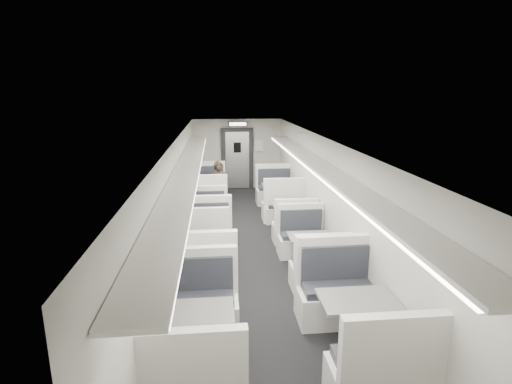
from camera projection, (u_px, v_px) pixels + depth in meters
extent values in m
cube|color=black|center=(253.00, 258.00, 8.30)|extent=(3.00, 12.00, 0.12)
cube|color=silver|center=(253.00, 137.00, 7.68)|extent=(3.00, 12.00, 0.12)
cube|color=#BAB9AE|center=(237.00, 154.00, 13.83)|extent=(3.00, 0.12, 2.40)
cube|color=#BAB9AE|center=(174.00, 202.00, 7.84)|extent=(0.12, 12.00, 2.40)
cube|color=#BAB9AE|center=(329.00, 198.00, 8.14)|extent=(0.12, 12.00, 2.40)
cube|color=white|center=(207.00, 208.00, 10.87)|extent=(1.10, 0.61, 0.47)
cube|color=#23272F|center=(207.00, 197.00, 10.83)|extent=(0.98, 0.49, 0.10)
cube|color=white|center=(206.00, 188.00, 10.51)|extent=(1.10, 0.12, 0.73)
cube|color=white|center=(208.00, 193.00, 12.44)|extent=(1.10, 0.61, 0.47)
cube|color=#23272F|center=(208.00, 184.00, 12.34)|extent=(0.98, 0.49, 0.10)
cube|color=white|center=(208.00, 173.00, 12.50)|extent=(1.10, 0.12, 0.73)
cylinder|color=#BDBCBF|center=(208.00, 196.00, 11.62)|extent=(0.10, 0.10, 0.72)
cylinder|color=#BDBCBF|center=(208.00, 207.00, 11.71)|extent=(0.37, 0.37, 0.03)
cube|color=slate|center=(207.00, 182.00, 11.53)|extent=(0.91, 0.62, 0.04)
cube|color=white|center=(205.00, 246.00, 8.24)|extent=(1.01, 0.56, 0.43)
cube|color=#23272F|center=(204.00, 233.00, 8.20)|extent=(0.90, 0.45, 0.10)
cube|color=white|center=(204.00, 224.00, 7.91)|extent=(1.01, 0.11, 0.67)
cube|color=white|center=(206.00, 223.00, 9.68)|extent=(1.01, 0.56, 0.43)
cube|color=#23272F|center=(206.00, 213.00, 9.58)|extent=(0.90, 0.45, 0.10)
cube|color=white|center=(206.00, 199.00, 9.74)|extent=(1.01, 0.11, 0.67)
cylinder|color=#BDBCBF|center=(205.00, 229.00, 8.93)|extent=(0.10, 0.10, 0.66)
cylinder|color=#BDBCBF|center=(206.00, 242.00, 9.01)|extent=(0.34, 0.34, 0.03)
cube|color=slate|center=(205.00, 213.00, 8.84)|extent=(0.84, 0.57, 0.04)
cube|color=white|center=(202.00, 284.00, 6.54)|extent=(1.15, 0.64, 0.49)
cube|color=#23272F|center=(202.00, 267.00, 6.50)|extent=(1.02, 0.51, 0.11)
cube|color=white|center=(200.00, 255.00, 6.16)|extent=(1.15, 0.13, 0.76)
cube|color=white|center=(205.00, 246.00, 8.17)|extent=(1.15, 0.64, 0.49)
cube|color=#23272F|center=(204.00, 233.00, 8.07)|extent=(1.02, 0.51, 0.11)
cube|color=white|center=(204.00, 213.00, 8.24)|extent=(1.15, 0.13, 0.76)
cylinder|color=#BDBCBF|center=(203.00, 256.00, 7.32)|extent=(0.11, 0.11, 0.75)
cylinder|color=#BDBCBF|center=(204.00, 274.00, 7.41)|extent=(0.39, 0.39, 0.03)
cube|color=slate|center=(203.00, 235.00, 7.22)|extent=(0.95, 0.65, 0.04)
cube|color=#23272F|center=(194.00, 373.00, 4.10)|extent=(0.96, 0.48, 0.10)
cube|color=white|center=(191.00, 363.00, 3.79)|extent=(1.08, 0.12, 0.72)
cube|color=white|center=(200.00, 315.00, 5.68)|extent=(1.08, 0.60, 0.46)
cube|color=#23272F|center=(199.00, 298.00, 5.58)|extent=(0.96, 0.48, 0.10)
cube|color=white|center=(199.00, 270.00, 5.75)|extent=(1.08, 0.12, 0.72)
cylinder|color=#BDBCBF|center=(198.00, 341.00, 4.88)|extent=(0.10, 0.10, 0.70)
cylinder|color=#BDBCBF|center=(199.00, 365.00, 4.96)|extent=(0.37, 0.37, 0.03)
cube|color=slate|center=(196.00, 312.00, 4.78)|extent=(0.90, 0.61, 0.04)
cube|color=white|center=(283.00, 212.00, 10.53)|extent=(1.09, 0.61, 0.46)
cube|color=#23272F|center=(283.00, 201.00, 10.49)|extent=(0.97, 0.48, 0.10)
cube|color=white|center=(285.00, 192.00, 10.17)|extent=(1.09, 0.12, 0.72)
cube|color=white|center=(274.00, 196.00, 12.07)|extent=(1.09, 0.61, 0.46)
cube|color=#23272F|center=(275.00, 187.00, 11.97)|extent=(0.97, 0.48, 0.10)
cube|color=white|center=(273.00, 176.00, 12.14)|extent=(1.09, 0.12, 0.72)
cylinder|color=#BDBCBF|center=(278.00, 199.00, 11.27)|extent=(0.10, 0.10, 0.71)
cylinder|color=#BDBCBF|center=(278.00, 211.00, 11.35)|extent=(0.37, 0.37, 0.03)
cube|color=slate|center=(279.00, 186.00, 11.17)|extent=(0.90, 0.62, 0.04)
cube|color=white|center=(294.00, 233.00, 9.03)|extent=(0.97, 0.54, 0.41)
cube|color=#23272F|center=(294.00, 222.00, 9.00)|extent=(0.86, 0.43, 0.09)
cube|color=white|center=(297.00, 213.00, 8.71)|extent=(0.97, 0.11, 0.64)
cube|color=white|center=(284.00, 214.00, 10.41)|extent=(0.97, 0.54, 0.41)
cube|color=#23272F|center=(284.00, 205.00, 10.33)|extent=(0.86, 0.43, 0.09)
cube|color=white|center=(283.00, 192.00, 10.47)|extent=(0.97, 0.11, 0.64)
cylinder|color=#BDBCBF|center=(289.00, 218.00, 9.70)|extent=(0.09, 0.09, 0.63)
cylinder|color=#BDBCBF|center=(289.00, 230.00, 9.77)|extent=(0.33, 0.33, 0.03)
cube|color=slate|center=(289.00, 204.00, 9.61)|extent=(0.81, 0.55, 0.04)
cube|color=white|center=(319.00, 277.00, 6.89)|extent=(0.98, 0.54, 0.42)
cube|color=#23272F|center=(319.00, 262.00, 6.86)|extent=(0.87, 0.43, 0.09)
cube|color=white|center=(323.00, 252.00, 6.57)|extent=(0.98, 0.11, 0.65)
cube|color=white|center=(302.00, 245.00, 8.28)|extent=(0.98, 0.54, 0.42)
cube|color=#23272F|center=(302.00, 234.00, 8.19)|extent=(0.87, 0.43, 0.09)
cube|color=white|center=(300.00, 218.00, 8.34)|extent=(0.98, 0.11, 0.65)
cylinder|color=#BDBCBF|center=(310.00, 254.00, 7.56)|extent=(0.09, 0.09, 0.64)
cylinder|color=#BDBCBF|center=(309.00, 269.00, 7.64)|extent=(0.33, 0.33, 0.03)
cube|color=slate|center=(310.00, 237.00, 7.47)|extent=(0.81, 0.55, 0.04)
cube|color=#23272F|center=(383.00, 360.00, 4.24)|extent=(1.02, 0.51, 0.11)
cube|color=white|center=(397.00, 349.00, 3.90)|extent=(1.15, 0.13, 0.76)
cube|color=white|center=(336.00, 305.00, 5.91)|extent=(1.15, 0.64, 0.49)
cube|color=#23272F|center=(338.00, 287.00, 5.81)|extent=(1.02, 0.51, 0.11)
cube|color=white|center=(334.00, 259.00, 5.99)|extent=(1.15, 0.13, 0.76)
cylinder|color=#BDBCBF|center=(356.00, 330.00, 5.06)|extent=(0.11, 0.11, 0.75)
cylinder|color=#BDBCBF|center=(354.00, 355.00, 5.15)|extent=(0.39, 0.39, 0.03)
cube|color=slate|center=(358.00, 300.00, 4.96)|extent=(0.96, 0.65, 0.04)
imported|color=black|center=(219.00, 188.00, 10.97)|extent=(0.55, 0.37, 1.48)
cube|color=black|center=(189.00, 164.00, 11.09)|extent=(0.02, 1.18, 0.84)
cube|color=black|center=(183.00, 181.00, 8.96)|extent=(0.02, 1.18, 0.84)
cube|color=black|center=(173.00, 209.00, 6.84)|extent=(0.02, 1.18, 0.84)
cube|color=black|center=(153.00, 263.00, 4.72)|extent=(0.02, 1.18, 0.84)
cube|color=white|center=(187.00, 169.00, 7.40)|extent=(0.46, 10.40, 0.05)
cube|color=white|center=(198.00, 171.00, 7.43)|extent=(0.05, 10.20, 0.04)
cube|color=white|center=(320.00, 166.00, 7.64)|extent=(0.46, 10.40, 0.05)
cube|color=white|center=(310.00, 169.00, 7.64)|extent=(0.05, 10.20, 0.04)
cube|color=black|center=(237.00, 159.00, 13.75)|extent=(1.10, 0.10, 2.10)
cube|color=#BDBCBF|center=(237.00, 160.00, 13.74)|extent=(0.80, 0.05, 1.95)
cube|color=black|center=(237.00, 148.00, 13.59)|extent=(0.25, 0.02, 0.35)
cube|color=black|center=(238.00, 124.00, 12.98)|extent=(0.62, 0.10, 0.16)
cube|color=white|center=(238.00, 124.00, 12.92)|extent=(0.54, 0.02, 0.10)
cube|color=silver|center=(259.00, 146.00, 13.69)|extent=(0.32, 0.02, 0.40)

